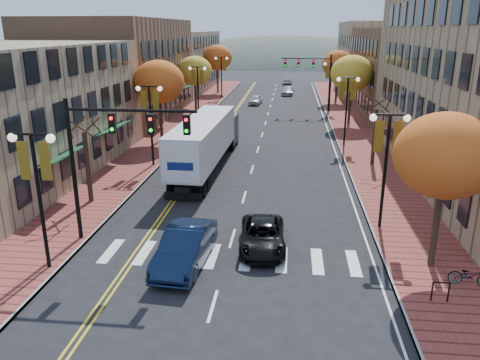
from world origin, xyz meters
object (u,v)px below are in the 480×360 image
(semi_truck, at_px, (207,138))
(bicycle, at_px, (470,275))
(black_suv, at_px, (263,236))
(navy_sedan, at_px, (185,247))

(semi_truck, bearing_deg, bicycle, -47.82)
(bicycle, bearing_deg, black_suv, 81.22)
(semi_truck, height_order, bicycle, semi_truck)
(navy_sedan, height_order, bicycle, navy_sedan)
(navy_sedan, height_order, black_suv, navy_sedan)
(navy_sedan, xyz_separation_m, black_suv, (3.28, 1.97, -0.20))
(black_suv, bearing_deg, bicycle, -21.39)
(bicycle, bearing_deg, semi_truck, 49.59)
(navy_sedan, bearing_deg, semi_truck, 100.41)
(semi_truck, distance_m, bicycle, 20.73)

